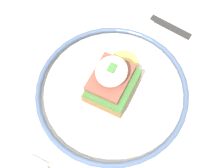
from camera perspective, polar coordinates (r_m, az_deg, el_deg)
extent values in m
plane|color=#B2ADA3|center=(1.23, -1.16, -16.58)|extent=(6.00, 6.00, 0.00)
cube|color=beige|center=(0.53, -2.58, -3.61)|extent=(0.97, 0.69, 0.03)
cylinder|color=beige|center=(1.12, -4.89, 13.33)|extent=(0.06, 0.06, 0.71)
cylinder|color=white|center=(0.52, 0.00, -1.46)|extent=(0.25, 0.25, 0.01)
torus|color=slate|center=(0.51, 0.00, -1.23)|extent=(0.28, 0.28, 0.01)
cube|color=olive|center=(0.50, 0.00, -0.48)|extent=(0.09, 0.08, 0.02)
cube|color=#427A38|center=(0.48, 0.18, 0.11)|extent=(0.08, 0.07, 0.01)
cube|color=brown|center=(0.47, -0.29, 1.34)|extent=(0.08, 0.06, 0.01)
ellipsoid|color=white|center=(0.46, -0.07, 2.63)|extent=(0.06, 0.05, 0.03)
cylinder|color=#E5C656|center=(0.53, 2.37, 4.35)|extent=(0.05, 0.05, 0.00)
cube|color=#47843D|center=(0.44, 0.00, 3.30)|extent=(0.02, 0.01, 0.00)
cube|color=silver|center=(0.50, -15.11, -15.59)|extent=(0.02, 0.04, 0.00)
cube|color=#2D2D2D|center=(0.61, 11.81, 11.25)|extent=(0.03, 0.09, 0.01)
cube|color=silver|center=(0.63, 4.71, 14.85)|extent=(0.03, 0.10, 0.00)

